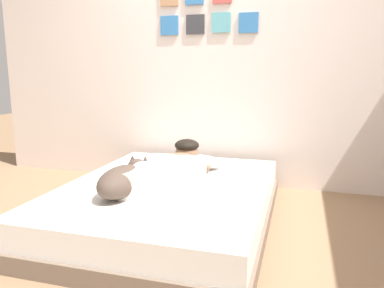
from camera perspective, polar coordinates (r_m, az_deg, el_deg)
The scene contains 8 objects.
ground_plane at distance 2.59m, azimuth -5.48°, elevation -14.34°, with size 13.32×13.32×0.00m, color #8C6B4C.
back_wall at distance 3.74m, azimuth 2.62°, elevation 13.17°, with size 4.66×0.12×2.50m.
bed at distance 2.83m, azimuth -3.64°, elevation -8.91°, with size 1.48×1.95×0.29m.
pillow at distance 3.22m, azimuth 0.05°, elevation -2.67°, with size 0.52×0.32×0.11m, color white.
person_lying at distance 2.76m, azimuth -3.07°, elevation -3.90°, with size 0.43×0.92×0.27m.
dog at distance 2.56m, azimuth -10.29°, elevation -5.33°, with size 0.26×0.57×0.21m.
coffee_cup at distance 3.15m, azimuth 0.57°, elevation -3.30°, with size 0.12×0.09×0.07m.
cell_phone at distance 2.59m, azimuth -10.32°, elevation -7.41°, with size 0.07×0.14×0.01m, color black.
Camera 1 is at (0.88, -2.17, 1.10)m, focal length 35.18 mm.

